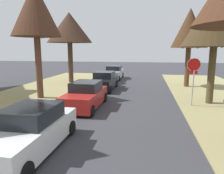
# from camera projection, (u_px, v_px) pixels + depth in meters

# --- Properties ---
(stop_sign_far) EXTENTS (0.81, 0.31, 2.97)m
(stop_sign_far) POSITION_uv_depth(u_px,v_px,m) (194.00, 72.00, 12.84)
(stop_sign_far) COLOR #9EA0A5
(stop_sign_far) RESTS_ON grass_verge_right
(street_tree_right_mid_b) EXTENTS (4.05, 4.05, 7.23)m
(street_tree_right_mid_b) POSITION_uv_depth(u_px,v_px,m) (216.00, 18.00, 12.90)
(street_tree_right_mid_b) COLOR #4E3F27
(street_tree_right_mid_b) RESTS_ON grass_verge_right
(street_tree_right_far) EXTENTS (3.30, 3.30, 7.18)m
(street_tree_right_far) POSITION_uv_depth(u_px,v_px,m) (190.00, 29.00, 19.17)
(street_tree_right_far) COLOR brown
(street_tree_right_far) RESTS_ON grass_verge_right
(street_tree_left_mid_b) EXTENTS (3.42, 3.42, 7.97)m
(street_tree_left_mid_b) POSITION_uv_depth(u_px,v_px,m) (35.00, 11.00, 14.35)
(street_tree_left_mid_b) COLOR brown
(street_tree_left_mid_b) RESTS_ON grass_verge_left
(street_tree_left_far) EXTENTS (4.70, 4.70, 7.26)m
(street_tree_left_far) POSITION_uv_depth(u_px,v_px,m) (69.00, 28.00, 21.83)
(street_tree_left_far) COLOR #4B3428
(street_tree_left_far) RESTS_ON grass_verge_left
(parked_sedan_white) EXTENTS (1.98, 4.42, 1.57)m
(parked_sedan_white) POSITION_uv_depth(u_px,v_px,m) (30.00, 131.00, 7.31)
(parked_sedan_white) COLOR white
(parked_sedan_white) RESTS_ON ground
(parked_sedan_red) EXTENTS (1.98, 4.42, 1.57)m
(parked_sedan_red) POSITION_uv_depth(u_px,v_px,m) (86.00, 96.00, 12.93)
(parked_sedan_red) COLOR red
(parked_sedan_red) RESTS_ON ground
(parked_sedan_black) EXTENTS (1.98, 4.42, 1.57)m
(parked_sedan_black) POSITION_uv_depth(u_px,v_px,m) (104.00, 81.00, 18.74)
(parked_sedan_black) COLOR black
(parked_sedan_black) RESTS_ON ground
(parked_sedan_silver) EXTENTS (1.98, 4.42, 1.57)m
(parked_sedan_silver) POSITION_uv_depth(u_px,v_px,m) (114.00, 73.00, 25.46)
(parked_sedan_silver) COLOR #BCBCC1
(parked_sedan_silver) RESTS_ON ground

